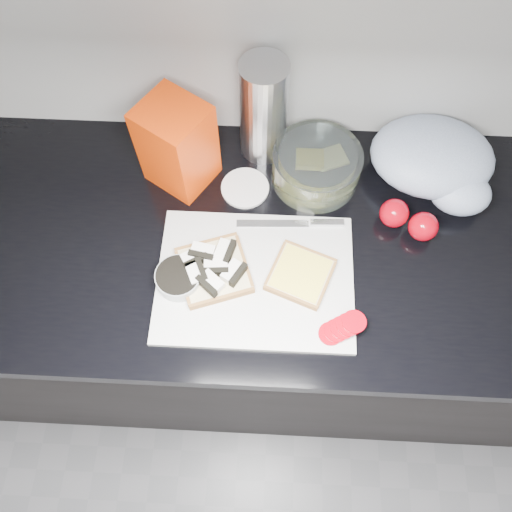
{
  "coord_description": "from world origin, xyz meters",
  "views": [
    {
      "loc": [
        -0.12,
        0.69,
        1.84
      ],
      "look_at": [
        -0.14,
        1.13,
        0.95
      ],
      "focal_mm": 35.0,
      "sensor_mm": 36.0,
      "label": 1
    }
  ],
  "objects_px": {
    "cutting_board": "(255,279)",
    "glass_bowl": "(316,166)",
    "steel_canister": "(263,111)",
    "bread_bag": "(177,145)"
  },
  "relations": [
    {
      "from": "glass_bowl",
      "to": "steel_canister",
      "type": "xyz_separation_m",
      "value": [
        -0.12,
        0.08,
        0.08
      ]
    },
    {
      "from": "cutting_board",
      "to": "glass_bowl",
      "type": "distance_m",
      "value": 0.29
    },
    {
      "from": "cutting_board",
      "to": "steel_canister",
      "type": "distance_m",
      "value": 0.36
    },
    {
      "from": "bread_bag",
      "to": "steel_canister",
      "type": "height_order",
      "value": "steel_canister"
    },
    {
      "from": "cutting_board",
      "to": "steel_canister",
      "type": "xyz_separation_m",
      "value": [
        0.0,
        0.34,
        0.12
      ]
    },
    {
      "from": "steel_canister",
      "to": "cutting_board",
      "type": "bearing_deg",
      "value": -90.08
    },
    {
      "from": "glass_bowl",
      "to": "bread_bag",
      "type": "xyz_separation_m",
      "value": [
        -0.3,
        -0.01,
        0.06
      ]
    },
    {
      "from": "cutting_board",
      "to": "glass_bowl",
      "type": "relative_size",
      "value": 2.04
    },
    {
      "from": "bread_bag",
      "to": "glass_bowl",
      "type": "bearing_deg",
      "value": 33.8
    },
    {
      "from": "bread_bag",
      "to": "steel_canister",
      "type": "distance_m",
      "value": 0.2
    }
  ]
}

